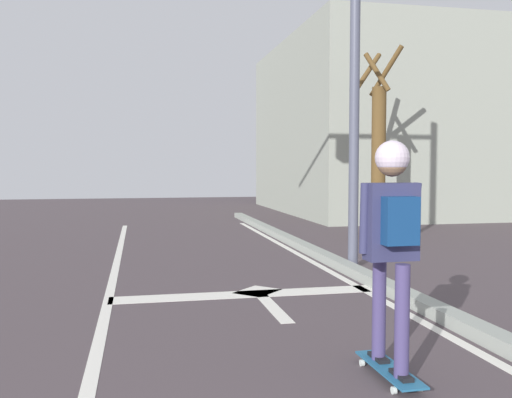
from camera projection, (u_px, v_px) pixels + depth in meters
lane_line_center at (103, 324)px, 5.82m from camera, size 0.12×20.00×0.01m
lane_line_curbside at (397, 308)px, 6.50m from camera, size 0.12×20.00×0.01m
stop_bar at (247, 294)px, 7.20m from camera, size 3.46×0.40×0.01m
lane_arrow_stem at (273, 307)px, 6.54m from camera, size 0.16×1.40×0.01m
lane_arrow_head at (257, 291)px, 7.37m from camera, size 0.71×0.71×0.01m
curb_strip at (417, 301)px, 6.55m from camera, size 0.24×24.00×0.14m
skateboard at (389, 369)px, 4.34m from camera, size 0.24×0.85×0.08m
skater at (392, 223)px, 4.26m from camera, size 0.49×0.64×1.76m
traffic_signal_mast at (282, 11)px, 8.61m from camera, size 5.47×0.34×5.93m
roadside_tree at (378, 152)px, 13.14m from camera, size 1.19×1.08×4.48m
building_block at (444, 129)px, 21.08m from camera, size 12.50×9.59×6.11m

